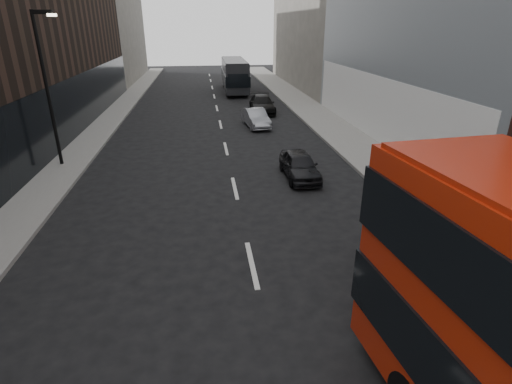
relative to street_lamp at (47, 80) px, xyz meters
name	(u,v)px	position (x,y,z in m)	size (l,w,h in m)	color
sidewalk_right	(327,123)	(15.72, 7.00, -4.11)	(3.00, 80.00, 0.15)	slate
sidewalk_left	(100,131)	(0.22, 7.00, -4.11)	(2.00, 80.00, 0.15)	slate
building_left_mid	(49,17)	(-3.28, 12.00, 2.82)	(5.00, 24.00, 14.00)	black
building_left_far	(112,25)	(-3.28, 34.00, 2.32)	(5.00, 20.00, 13.00)	#5F5B54
street_lamp	(47,80)	(0.00, 0.00, 0.00)	(1.06, 0.22, 7.00)	black
grey_bus	(234,75)	(10.50, 22.94, -2.46)	(2.50, 9.98, 3.21)	black
car_a	(300,165)	(11.28, -3.11, -3.57)	(1.44, 3.57, 1.22)	black
car_b	(256,118)	(10.61, 7.02, -3.57)	(1.29, 3.70, 1.22)	gray
car_c	(262,104)	(11.76, 11.73, -3.52)	(1.85, 4.56, 1.32)	black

